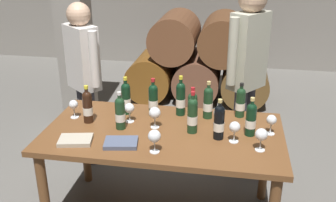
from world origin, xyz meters
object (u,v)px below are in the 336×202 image
wine_bottle_10 (192,108)px  wine_bottle_8 (181,98)px  wine_glass_0 (235,128)px  wine_glass_7 (74,105)px  wine_bottle_5 (251,119)px  wine_glass_2 (154,137)px  taster_seated_left (83,72)px  sommelier_presenting (247,66)px  wine_bottle_1 (153,99)px  dining_table (163,142)px  leather_ledger (121,143)px  wine_glass_4 (155,113)px  wine_glass_6 (129,109)px  tasting_notebook (76,140)px  wine_bottle_9 (240,102)px  wine_bottle_3 (219,122)px  wine_glass_1 (261,135)px  wine_bottle_0 (88,106)px  wine_bottle_2 (192,115)px  wine_glass_3 (219,114)px  wine_glass_5 (271,121)px  wine_bottle_4 (120,113)px  wine_bottle_6 (126,98)px

wine_bottle_10 → wine_bottle_8: bearing=129.2°
wine_glass_0 → wine_glass_7: 1.23m
wine_bottle_5 → wine_glass_2: 0.70m
wine_bottle_10 → taster_seated_left: taster_seated_left is taller
wine_bottle_10 → sommelier_presenting: bearing=55.7°
wine_glass_2 → wine_glass_7: bearing=149.9°
wine_bottle_10 → wine_bottle_1: bearing=164.4°
dining_table → leather_ledger: bearing=-134.2°
wine_glass_4 → wine_glass_6: 0.22m
dining_table → wine_glass_0: wine_glass_0 is taller
wine_glass_2 → tasting_notebook: 0.56m
wine_bottle_9 → dining_table: bearing=-147.1°
wine_glass_4 → wine_glass_2: bearing=-79.2°
wine_bottle_3 → wine_glass_0: bearing=-17.7°
wine_glass_1 → wine_glass_7: 1.41m
wine_bottle_1 → wine_glass_1: 0.90m
wine_bottle_0 → wine_bottle_2: wine_bottle_2 is taller
wine_glass_3 → dining_table: bearing=-161.2°
wine_glass_0 → wine_glass_6: (-0.78, 0.19, -0.00)m
wine_glass_0 → wine_glass_5: (0.25, 0.16, -0.00)m
dining_table → wine_glass_7: wine_glass_7 is taller
wine_glass_3 → wine_glass_4: size_ratio=0.94×
wine_bottle_10 → wine_glass_6: bearing=-172.1°
wine_glass_7 → wine_bottle_1: bearing=14.5°
wine_bottle_4 → taster_seated_left: size_ratio=0.18×
wine_bottle_1 → wine_bottle_3: bearing=-30.3°
wine_bottle_4 → wine_glass_2: wine_bottle_4 is taller
wine_glass_3 → wine_glass_6: wine_glass_3 is taller
leather_ledger → wine_glass_4: bearing=49.7°
wine_bottle_3 → sommelier_presenting: (0.19, 0.79, 0.16)m
wine_bottle_4 → wine_glass_7: (-0.40, 0.12, -0.02)m
wine_bottle_9 → tasting_notebook: (-1.09, -0.61, -0.11)m
dining_table → taster_seated_left: (-0.87, 0.72, 0.25)m
wine_bottle_2 → leather_ledger: 0.53m
wine_glass_0 → taster_seated_left: bearing=149.7°
wine_bottle_2 → wine_glass_1: (0.46, -0.18, -0.02)m
wine_bottle_2 → wine_bottle_8: wine_bottle_8 is taller
wine_bottle_3 → wine_bottle_5: wine_bottle_3 is taller
wine_glass_6 → tasting_notebook: bearing=-126.8°
dining_table → wine_bottle_6: wine_bottle_6 is taller
wine_glass_2 → wine_bottle_1: bearing=102.2°
wine_glass_5 → sommelier_presenting: size_ratio=0.08×
wine_bottle_3 → wine_glass_7: (-1.11, 0.15, -0.02)m
wine_bottle_5 → taster_seated_left: 1.62m
wine_glass_5 → wine_bottle_2: bearing=-173.2°
wine_glass_5 → tasting_notebook: bearing=-165.1°
tasting_notebook → wine_bottle_5: bearing=3.3°
wine_glass_4 → leather_ledger: 0.35m
wine_bottle_3 → wine_glass_3: bearing=93.4°
sommelier_presenting → wine_bottle_2: bearing=-117.2°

